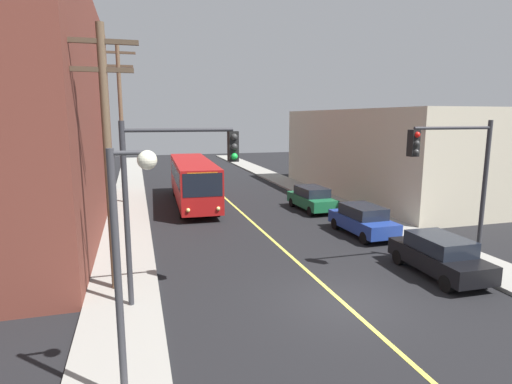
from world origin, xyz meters
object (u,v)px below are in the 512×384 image
object	(u,v)px
parked_car_black	(439,255)
fire_hydrant	(436,239)
traffic_signal_left_corner	(174,178)
utility_pole_near	(107,148)
street_lamp_left	(127,241)
utility_pole_mid	(121,118)
parked_car_blue	(363,220)
city_bus	(193,180)
traffic_signal_right_corner	(455,168)
parked_car_green	(312,198)

from	to	relation	value
parked_car_black	fire_hydrant	bearing A→B (deg)	52.55
traffic_signal_left_corner	fire_hydrant	size ratio (longest dim) A/B	7.14
utility_pole_near	street_lamp_left	world-z (taller)	utility_pole_near
utility_pole_mid	fire_hydrant	distance (m)	21.92
parked_car_blue	utility_pole_mid	world-z (taller)	utility_pole_mid
city_bus	utility_pole_near	size ratio (longest dim) A/B	1.33
city_bus	traffic_signal_right_corner	distance (m)	18.55
parked_car_black	utility_pole_near	size ratio (longest dim) A/B	0.49
parked_car_black	parked_car_blue	distance (m)	6.01
parked_car_black	utility_pole_mid	world-z (taller)	utility_pole_mid
traffic_signal_right_corner	parked_car_green	bearing A→B (deg)	93.06
street_lamp_left	utility_pole_mid	bearing A→B (deg)	91.60
parked_car_black	street_lamp_left	world-z (taller)	street_lamp_left
traffic_signal_left_corner	parked_car_green	bearing A→B (deg)	49.78
city_bus	parked_car_blue	bearing A→B (deg)	-54.35
parked_car_black	utility_pole_near	world-z (taller)	utility_pole_near
traffic_signal_right_corner	fire_hydrant	bearing A→B (deg)	59.46
parked_car_blue	street_lamp_left	world-z (taller)	street_lamp_left
utility_pole_mid	traffic_signal_left_corner	xyz separation A→B (m)	(2.05, -17.90, -1.93)
parked_car_black	traffic_signal_left_corner	xyz separation A→B (m)	(-10.27, 0.31, 3.46)
parked_car_black	traffic_signal_right_corner	size ratio (longest dim) A/B	0.74
parked_car_black	fire_hydrant	xyz separation A→B (m)	(2.00, 2.61, -0.26)
utility_pole_near	utility_pole_mid	size ratio (longest dim) A/B	0.82
traffic_signal_right_corner	street_lamp_left	xyz separation A→B (m)	(-12.24, -4.73, -0.56)
utility_pole_near	fire_hydrant	bearing A→B (deg)	2.76
parked_car_blue	city_bus	bearing A→B (deg)	125.65
city_bus	parked_car_black	world-z (taller)	city_bus
parked_car_blue	parked_car_green	distance (m)	6.33
utility_pole_mid	street_lamp_left	xyz separation A→B (m)	(0.64, -22.77, -2.49)
utility_pole_mid	traffic_signal_left_corner	bearing A→B (deg)	-83.46
utility_pole_near	parked_car_blue	bearing A→B (deg)	18.21
parked_car_green	traffic_signal_left_corner	distance (m)	16.13
utility_pole_near	traffic_signal_right_corner	size ratio (longest dim) A/B	1.53
parked_car_green	utility_pole_near	xyz separation A→B (m)	(-12.25, -10.42, 4.37)
utility_pole_near	traffic_signal_right_corner	distance (m)	13.05
parked_car_blue	utility_pole_near	world-z (taller)	utility_pole_near
parked_car_green	utility_pole_mid	xyz separation A→B (m)	(-12.22, 5.88, 5.39)
traffic_signal_right_corner	street_lamp_left	bearing A→B (deg)	-158.89
parked_car_green	utility_pole_mid	world-z (taller)	utility_pole_mid
parked_car_blue	utility_pole_mid	distance (m)	18.22
parked_car_black	parked_car_blue	xyz separation A→B (m)	(0.10, 6.01, 0.00)
parked_car_green	parked_car_blue	bearing A→B (deg)	-88.28
parked_car_blue	street_lamp_left	size ratio (longest dim) A/B	0.81
traffic_signal_right_corner	fire_hydrant	size ratio (longest dim) A/B	7.14
traffic_signal_right_corner	street_lamp_left	distance (m)	13.13
parked_car_black	utility_pole_near	distance (m)	13.24
parked_car_black	parked_car_blue	world-z (taller)	same
parked_car_blue	traffic_signal_left_corner	bearing A→B (deg)	-151.17
utility_pole_mid	street_lamp_left	size ratio (longest dim) A/B	2.02
parked_car_blue	parked_car_green	xyz separation A→B (m)	(-0.19, 6.32, 0.00)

